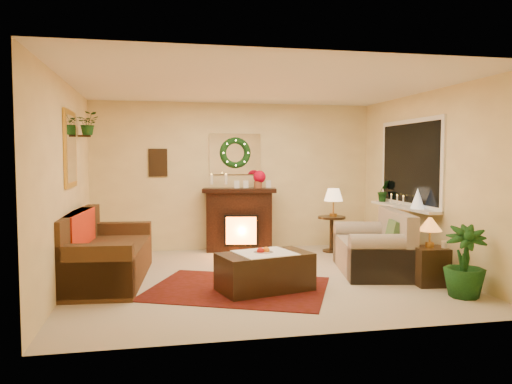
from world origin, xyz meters
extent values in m
plane|color=beige|center=(0.00, 0.00, 0.00)|extent=(5.00, 5.00, 0.00)
plane|color=white|center=(0.00, 0.00, 2.60)|extent=(5.00, 5.00, 0.00)
plane|color=#EFD88C|center=(0.00, 2.25, 1.30)|extent=(5.00, 5.00, 0.00)
plane|color=#EFD88C|center=(0.00, -2.25, 1.30)|extent=(5.00, 5.00, 0.00)
plane|color=#EFD88C|center=(-2.50, 0.00, 1.30)|extent=(4.50, 4.50, 0.00)
plane|color=#EFD88C|center=(2.50, 0.00, 1.30)|extent=(4.50, 4.50, 0.00)
cube|color=maroon|center=(-0.41, -0.52, 0.01)|extent=(2.62, 2.34, 0.01)
cube|color=#3E2D1C|center=(-2.04, 0.25, 0.43)|extent=(1.14, 2.23, 0.93)
cube|color=#D1512D|center=(-2.07, 0.38, 0.46)|extent=(0.79, 1.29, 0.02)
cube|color=black|center=(0.03, 1.98, 0.55)|extent=(1.17, 0.55, 1.03)
sphere|color=#BE0121|center=(0.39, 1.96, 1.30)|extent=(0.22, 0.22, 0.22)
cylinder|color=white|center=(-0.45, 1.99, 1.26)|extent=(0.06, 0.06, 0.17)
cylinder|color=beige|center=(-0.20, 1.98, 1.26)|extent=(0.06, 0.06, 0.17)
cube|color=white|center=(0.00, 2.23, 1.70)|extent=(0.92, 0.02, 0.72)
torus|color=#194719|center=(0.00, 2.19, 1.72)|extent=(0.55, 0.11, 0.55)
cube|color=#381E11|center=(-1.35, 2.23, 1.55)|extent=(0.32, 0.03, 0.48)
cube|color=gold|center=(-2.48, 0.30, 1.75)|extent=(0.03, 0.84, 1.00)
imported|color=#194719|center=(-2.34, 1.05, 1.97)|extent=(0.33, 0.28, 0.36)
cube|color=tan|center=(1.63, 0.03, 0.42)|extent=(1.16, 1.66, 0.88)
cube|color=white|center=(2.48, 0.55, 1.55)|extent=(0.03, 1.86, 1.36)
cube|color=black|center=(2.47, 0.55, 1.55)|extent=(0.02, 1.70, 1.22)
cube|color=white|center=(2.38, 0.55, 0.87)|extent=(0.22, 1.86, 0.04)
cone|color=white|center=(2.36, 0.08, 1.04)|extent=(0.20, 0.20, 0.30)
imported|color=#193C13|center=(2.39, 1.26, 1.08)|extent=(0.26, 0.21, 0.48)
cylinder|color=#4D2C16|center=(1.59, 1.59, 0.32)|extent=(0.59, 0.59, 0.62)
cone|color=#E4B881|center=(1.62, 1.59, 0.88)|extent=(0.32, 0.32, 0.50)
cube|color=black|center=(2.05, -0.80, 0.27)|extent=(0.44, 0.44, 0.49)
cone|color=#FFAA27|center=(2.05, -0.78, 0.74)|extent=(0.30, 0.30, 0.44)
cube|color=black|center=(-0.09, -0.66, 0.21)|extent=(1.23, 0.88, 0.47)
cylinder|color=#BBB9B1|center=(-0.10, -0.63, 0.45)|extent=(0.25, 0.25, 0.06)
imported|color=#2C6331|center=(2.14, -1.40, 0.45)|extent=(1.88, 1.88, 2.54)
camera|label=1|loc=(-1.40, -6.56, 1.64)|focal=35.00mm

